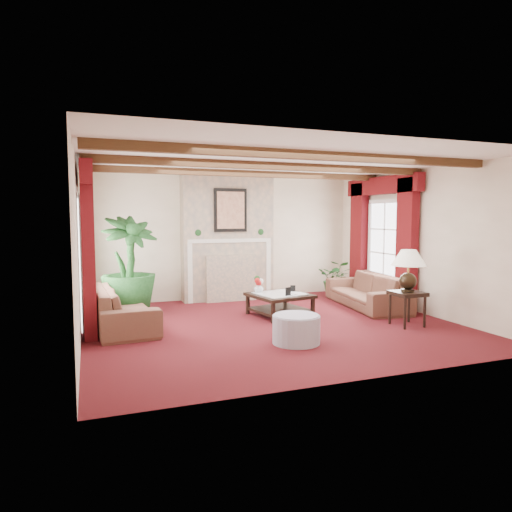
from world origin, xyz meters
name	(u,v)px	position (x,y,z in m)	size (l,w,h in m)	color
floor	(272,325)	(0.00, 0.00, 0.00)	(6.00, 6.00, 0.00)	#450C13
ceiling	(272,162)	(0.00, 0.00, 2.70)	(6.00, 6.00, 0.00)	white
back_wall	(225,238)	(0.00, 2.75, 1.35)	(6.00, 0.02, 2.70)	beige
left_wall	(78,249)	(-3.00, 0.00, 1.35)	(0.02, 5.50, 2.70)	beige
right_wall	(419,241)	(3.00, 0.00, 1.35)	(0.02, 5.50, 2.70)	beige
ceiling_beams	(272,166)	(0.00, 0.00, 2.64)	(6.00, 3.00, 0.12)	#382012
fireplace	(227,175)	(0.00, 2.55, 2.70)	(2.00, 0.52, 2.70)	tan
french_door_left	(79,197)	(-2.97, 1.00, 2.13)	(0.10, 1.10, 2.16)	white
french_door_right	(386,201)	(2.97, 1.00, 2.13)	(0.10, 1.10, 2.16)	white
curtains_left	(86,171)	(-2.86, 1.00, 2.55)	(0.20, 2.40, 2.55)	#4C0A0A
curtains_right	(382,181)	(2.86, 1.00, 2.55)	(0.20, 2.40, 2.55)	#4C0A0A
sofa_left	(122,300)	(-2.36, 0.77, 0.44)	(0.78, 2.28, 0.88)	#360E19
sofa_right	(367,285)	(2.38, 0.77, 0.44)	(0.94, 2.31, 0.88)	#360E19
potted_palm	(129,287)	(-2.17, 1.67, 0.51)	(1.60, 2.08, 1.03)	black
small_plant	(336,283)	(2.38, 1.99, 0.33)	(1.11, 1.12, 0.65)	black
coffee_table	(280,305)	(0.41, 0.62, 0.20)	(0.98, 0.98, 0.40)	black
side_table	(407,309)	(2.10, -0.83, 0.29)	(0.49, 0.49, 0.58)	black
ottoman	(296,329)	(-0.09, -1.14, 0.20)	(0.69, 0.69, 0.40)	#918FA2
table_lamp	(408,270)	(2.10, -0.83, 0.94)	(0.57, 0.57, 0.72)	black
flower_vase	(259,288)	(0.10, 0.90, 0.49)	(0.20, 0.21, 0.18)	silver
book	(294,287)	(0.60, 0.41, 0.55)	(0.22, 0.05, 0.30)	black
photo_frame_a	(288,292)	(0.46, 0.36, 0.48)	(0.12, 0.02, 0.16)	black
photo_frame_b	(293,289)	(0.74, 0.75, 0.46)	(0.09, 0.02, 0.12)	black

